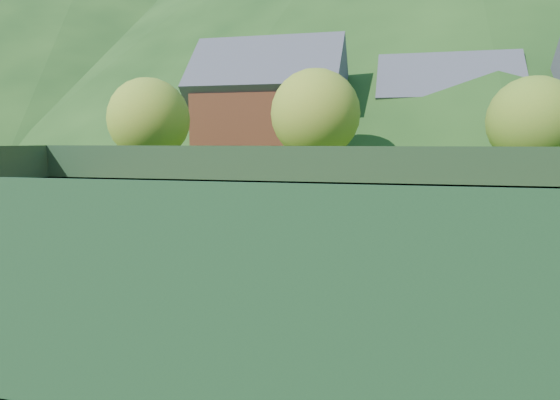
% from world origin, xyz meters
% --- Properties ---
extents(ground, '(400.00, 400.00, 0.00)m').
position_xyz_m(ground, '(0.00, 0.00, 0.00)').
color(ground, '#30551A').
rests_on(ground, ground).
extents(clay_court, '(40.00, 24.00, 0.02)m').
position_xyz_m(clay_court, '(0.00, 0.00, 0.01)').
color(clay_court, '#BF521F').
rests_on(clay_court, ground).
extents(mountain_far_left, '(260.00, 260.00, 100.00)m').
position_xyz_m(mountain_far_left, '(-90.00, 150.00, 50.00)').
color(mountain_far_left, black).
rests_on(mountain_far_left, ground).
extents(coach, '(0.75, 0.53, 1.93)m').
position_xyz_m(coach, '(-3.51, -2.61, 0.99)').
color(coach, '#1834A1').
rests_on(coach, clay_court).
extents(student_a, '(0.77, 0.60, 1.58)m').
position_xyz_m(student_a, '(3.22, 2.77, 0.81)').
color(student_a, orange).
rests_on(student_a, clay_court).
extents(student_b, '(0.83, 0.49, 1.33)m').
position_xyz_m(student_b, '(5.17, 2.24, 0.69)').
color(student_b, orange).
rests_on(student_b, clay_court).
extents(student_c, '(0.85, 0.59, 1.65)m').
position_xyz_m(student_c, '(5.49, 1.57, 0.84)').
color(student_c, orange).
rests_on(student_c, clay_court).
extents(tennis_ball_0, '(0.07, 0.07, 0.07)m').
position_xyz_m(tennis_ball_0, '(0.27, -6.76, 0.05)').
color(tennis_ball_0, '#B5DB24').
rests_on(tennis_ball_0, clay_court).
extents(tennis_ball_1, '(0.07, 0.07, 0.07)m').
position_xyz_m(tennis_ball_1, '(-4.17, -8.09, 0.05)').
color(tennis_ball_1, '#B5DB24').
rests_on(tennis_ball_1, clay_court).
extents(tennis_ball_2, '(0.07, 0.07, 0.07)m').
position_xyz_m(tennis_ball_2, '(-4.06, -4.21, 0.05)').
color(tennis_ball_2, '#B5DB24').
rests_on(tennis_ball_2, clay_court).
extents(tennis_ball_3, '(0.07, 0.07, 0.07)m').
position_xyz_m(tennis_ball_3, '(2.60, -0.91, 0.05)').
color(tennis_ball_3, '#B5DB24').
rests_on(tennis_ball_3, clay_court).
extents(tennis_ball_5, '(0.07, 0.07, 0.07)m').
position_xyz_m(tennis_ball_5, '(-2.42, -3.05, 0.05)').
color(tennis_ball_5, '#B5DB24').
rests_on(tennis_ball_5, clay_court).
extents(tennis_ball_6, '(0.07, 0.07, 0.07)m').
position_xyz_m(tennis_ball_6, '(-4.97, -2.00, 0.05)').
color(tennis_ball_6, '#B5DB24').
rests_on(tennis_ball_6, clay_court).
extents(tennis_ball_7, '(0.07, 0.07, 0.07)m').
position_xyz_m(tennis_ball_7, '(3.89, -2.34, 0.05)').
color(tennis_ball_7, '#B5DB24').
rests_on(tennis_ball_7, clay_court).
extents(tennis_ball_8, '(0.07, 0.07, 0.07)m').
position_xyz_m(tennis_ball_8, '(0.59, -5.72, 0.05)').
color(tennis_ball_8, '#B5DB24').
rests_on(tennis_ball_8, clay_court).
extents(tennis_ball_10, '(0.07, 0.07, 0.07)m').
position_xyz_m(tennis_ball_10, '(-3.06, -7.79, 0.05)').
color(tennis_ball_10, '#B5DB24').
rests_on(tennis_ball_10, clay_court).
extents(tennis_ball_12, '(0.07, 0.07, 0.07)m').
position_xyz_m(tennis_ball_12, '(-6.71, -2.11, 0.05)').
color(tennis_ball_12, '#B5DB24').
rests_on(tennis_ball_12, clay_court).
extents(tennis_ball_13, '(0.07, 0.07, 0.07)m').
position_xyz_m(tennis_ball_13, '(-4.50, -7.29, 0.05)').
color(tennis_ball_13, '#B5DB24').
rests_on(tennis_ball_13, clay_court).
extents(tennis_ball_14, '(0.07, 0.07, 0.07)m').
position_xyz_m(tennis_ball_14, '(-6.44, -4.53, 0.05)').
color(tennis_ball_14, '#B5DB24').
rests_on(tennis_ball_14, clay_court).
extents(tennis_ball_15, '(0.07, 0.07, 0.07)m').
position_xyz_m(tennis_ball_15, '(-4.61, -5.14, 0.05)').
color(tennis_ball_15, '#B5DB24').
rests_on(tennis_ball_15, clay_court).
extents(tennis_ball_16, '(0.07, 0.07, 0.07)m').
position_xyz_m(tennis_ball_16, '(-1.18, -8.73, 0.05)').
color(tennis_ball_16, '#B5DB24').
rests_on(tennis_ball_16, clay_court).
extents(tennis_ball_18, '(0.07, 0.07, 0.07)m').
position_xyz_m(tennis_ball_18, '(3.49, -8.25, 0.05)').
color(tennis_ball_18, '#B5DB24').
rests_on(tennis_ball_18, clay_court).
extents(tennis_ball_19, '(0.07, 0.07, 0.07)m').
position_xyz_m(tennis_ball_19, '(-1.52, -8.68, 0.05)').
color(tennis_ball_19, '#B5DB24').
rests_on(tennis_ball_19, clay_court).
extents(tennis_ball_21, '(0.07, 0.07, 0.07)m').
position_xyz_m(tennis_ball_21, '(0.54, -3.41, 0.05)').
color(tennis_ball_21, '#B5DB24').
rests_on(tennis_ball_21, clay_court).
extents(tennis_ball_22, '(0.07, 0.07, 0.07)m').
position_xyz_m(tennis_ball_22, '(-0.15, -4.03, 0.05)').
color(tennis_ball_22, '#B5DB24').
rests_on(tennis_ball_22, clay_court).
extents(tennis_ball_23, '(0.07, 0.07, 0.07)m').
position_xyz_m(tennis_ball_23, '(2.70, -4.99, 0.05)').
color(tennis_ball_23, '#B5DB24').
rests_on(tennis_ball_23, clay_court).
extents(tennis_ball_24, '(0.07, 0.07, 0.07)m').
position_xyz_m(tennis_ball_24, '(2.65, -6.15, 0.05)').
color(tennis_ball_24, '#B5DB24').
rests_on(tennis_ball_24, clay_court).
extents(tennis_ball_25, '(0.07, 0.07, 0.07)m').
position_xyz_m(tennis_ball_25, '(5.99, -1.39, 0.05)').
color(tennis_ball_25, '#B5DB24').
rests_on(tennis_ball_25, clay_court).
extents(tennis_ball_26, '(0.07, 0.07, 0.07)m').
position_xyz_m(tennis_ball_26, '(3.36, -5.91, 0.05)').
color(tennis_ball_26, '#B5DB24').
rests_on(tennis_ball_26, clay_court).
extents(court_lines, '(23.83, 11.03, 0.00)m').
position_xyz_m(court_lines, '(0.00, 0.00, 0.02)').
color(court_lines, white).
rests_on(court_lines, clay_court).
extents(tennis_net, '(0.10, 12.07, 1.10)m').
position_xyz_m(tennis_net, '(0.00, 0.00, 0.52)').
color(tennis_net, black).
rests_on(tennis_net, clay_court).
extents(perimeter_fence, '(40.40, 24.24, 3.00)m').
position_xyz_m(perimeter_fence, '(0.00, 0.00, 1.27)').
color(perimeter_fence, black).
rests_on(perimeter_fence, clay_court).
extents(ball_hopper, '(0.57, 0.57, 1.00)m').
position_xyz_m(ball_hopper, '(-5.36, -3.76, 0.77)').
color(ball_hopper, black).
rests_on(ball_hopper, clay_court).
extents(chalet_left, '(13.80, 9.93, 12.92)m').
position_xyz_m(chalet_left, '(-10.00, 30.00, 5.65)').
color(chalet_left, beige).
rests_on(chalet_left, ground).
extents(chalet_mid, '(12.65, 8.82, 11.45)m').
position_xyz_m(chalet_mid, '(6.00, 34.00, 4.99)').
color(chalet_mid, beige).
rests_on(chalet_mid, ground).
extents(tree_a, '(6.00, 6.00, 7.88)m').
position_xyz_m(tree_a, '(-16.00, 18.00, 4.87)').
color(tree_a, '#402919').
rests_on(tree_a, ground).
extents(tree_b, '(6.40, 6.40, 8.40)m').
position_xyz_m(tree_b, '(-4.00, 20.00, 5.19)').
color(tree_b, '#43291B').
rests_on(tree_b, ground).
extents(tree_c, '(5.60, 5.60, 7.35)m').
position_xyz_m(tree_c, '(10.00, 19.00, 4.54)').
color(tree_c, '#432B1A').
rests_on(tree_c, ground).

